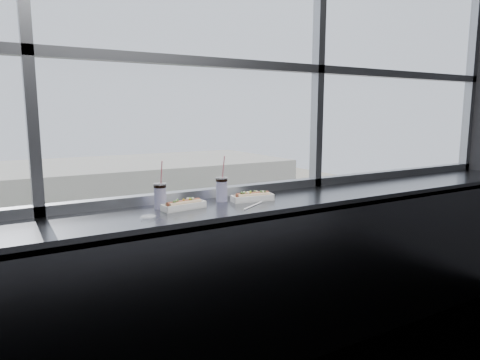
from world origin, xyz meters
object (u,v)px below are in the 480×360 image
hotdog_tray_left (184,205)px  car_near_d (216,337)px  tree_center (40,251)px  hotdog_tray_right (253,197)px  wrapper (148,216)px  pedestrian_b (8,294)px  soda_cup_right (222,188)px  tree_right (193,225)px  soda_cup_left (160,195)px  loose_straw (253,205)px  car_near_e (313,307)px  pedestrian_d (153,259)px  car_far_b (36,310)px  car_far_c (222,273)px

hotdog_tray_left → car_near_d: bearing=55.2°
tree_center → hotdog_tray_right: bearing=-91.8°
wrapper → pedestrian_b: 30.14m
hotdog_tray_left → pedestrian_b: hotdog_tray_left is taller
soda_cup_right → hotdog_tray_left: bearing=-163.3°
soda_cup_right → tree_right: bearing=66.4°
soda_cup_left → loose_straw: soda_cup_left is taller
tree_center → loose_straw: bearing=-91.9°
car_near_e → pedestrian_d: same height
wrapper → hotdog_tray_left: bearing=23.8°
car_near_e → pedestrian_b: 19.59m
hotdog_tray_right → soda_cup_right: size_ratio=0.97×
car_far_b → tree_right: tree_right is taller
car_far_c → car_far_b: bearing=95.5°
car_far_b → car_far_c: 12.45m
wrapper → car_far_c: size_ratio=0.02×
car_far_b → tree_right: (12.00, 4.00, 2.64)m
hotdog_tray_left → tree_center: bearing=80.0°
pedestrian_d → pedestrian_b: size_ratio=1.08×
car_near_e → tree_right: tree_right is taller
car_far_c → soda_cup_right: bearing=157.7°
tree_right → soda_cup_left: bearing=-114.3°
car_near_d → car_near_e: (6.56, 0.00, 0.12)m
car_near_e → pedestrian_b: bearing=55.0°
soda_cup_left → car_far_b: 26.58m
car_far_c → tree_center: tree_center is taller
pedestrian_d → soda_cup_left: bearing=161.7°
car_far_b → wrapper: bearing=171.9°
car_far_c → pedestrian_d: size_ratio=2.58×
wrapper → tree_center: size_ratio=0.02×
wrapper → soda_cup_right: bearing=20.0°
soda_cup_left → pedestrian_b: size_ratio=0.15×
wrapper → car_far_b: wrapper is taller
pedestrian_b → car_near_e: bearing=53.5°
loose_straw → car_far_b: size_ratio=0.04×
hotdog_tray_left → wrapper: hotdog_tray_left is taller
loose_straw → car_near_e: 24.56m
hotdog_tray_right → pedestrian_b: (-1.20, 27.92, -11.09)m
wrapper → car_far_c: wrapper is taller
tree_right → car_far_c: bearing=-83.7°
car_far_c → pedestrian_d: pedestrian_d is taller
car_near_e → pedestrian_b: size_ratio=3.21×
hotdog_tray_right → tree_center: hotdog_tray_right is taller
hotdog_tray_right → car_near_d: (7.98, 16.26, -11.11)m
tree_right → soda_cup_right: bearing=-113.6°
loose_straw → pedestrian_b: loose_straw is taller
car_near_e → pedestrian_d: bearing=24.4°
soda_cup_right → tree_right: size_ratio=0.05×
soda_cup_left → car_near_d: 21.44m
soda_cup_right → car_near_e: 24.50m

